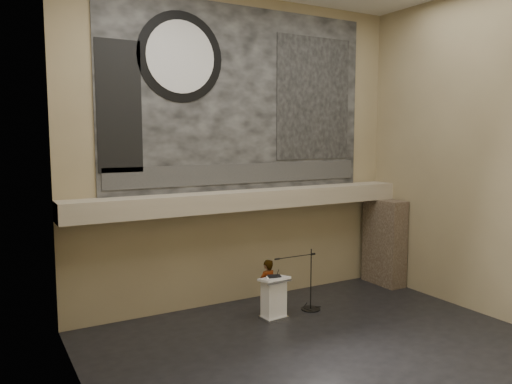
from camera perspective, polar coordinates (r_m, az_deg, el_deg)
floor at (r=11.60m, az=8.19°, el=-17.52°), size 10.00×10.00×0.00m
wall_back at (r=13.98m, az=-1.62°, el=4.60°), size 10.00×0.02×8.50m
wall_front at (r=7.87m, az=26.83°, el=2.46°), size 10.00×0.02×8.50m
wall_left at (r=8.50m, az=-19.06°, el=3.05°), size 0.02×8.00×8.50m
wall_right at (r=14.25m, az=24.64°, el=4.05°), size 0.02×8.00×8.50m
soffit at (r=13.74m, az=-0.82°, el=-0.87°), size 10.00×0.80×0.50m
sprinkler_left at (r=13.05m, az=-6.90°, el=-2.55°), size 0.04×0.04×0.06m
sprinkler_right at (r=14.73m, az=5.77°, el=-1.50°), size 0.04×0.04×0.06m
banner at (r=13.98m, az=-1.58°, el=10.55°), size 8.00×0.05×5.00m
banner_text_strip at (r=13.95m, az=-1.48°, el=2.13°), size 7.76×0.02×0.55m
banner_clock_rim at (r=13.31m, az=-8.61°, el=15.01°), size 2.30×0.02×2.30m
banner_clock_face at (r=13.30m, az=-8.58°, el=15.03°), size 1.84×0.02×1.84m
banner_building_print at (r=15.23m, az=6.63°, el=10.55°), size 2.60×0.02×3.60m
banner_brick_print at (r=12.69m, az=-15.36°, el=9.38°), size 1.10×0.02×3.20m
stone_pier at (r=16.39m, az=14.45°, el=-5.55°), size 0.60×1.40×2.70m
lectern at (r=13.09m, az=2.04°, el=-12.03°), size 0.76×0.57×1.13m
binder at (r=12.95m, az=2.11°, el=-9.62°), size 0.40×0.36×0.04m
papers at (r=12.88m, az=1.77°, el=-9.77°), size 0.34×0.39×0.00m
speaker_person at (r=13.40m, az=1.29°, el=-10.78°), size 0.59×0.44×1.47m
mic_stand at (r=13.91m, az=6.14°, el=-12.26°), size 1.39×0.52×1.68m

